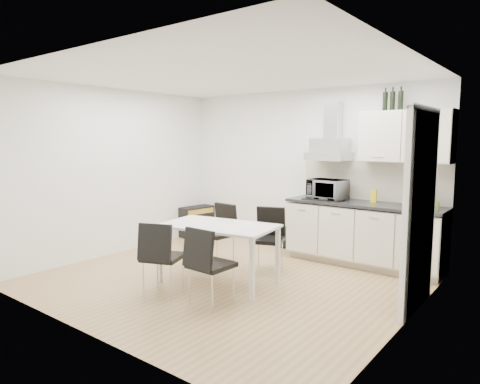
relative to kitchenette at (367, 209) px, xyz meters
The scene contains 15 objects.
ground 2.26m from the kitchenette, 124.36° to the right, with size 4.50×4.50×0.00m, color tan.
wall_back 1.30m from the kitchenette, 167.39° to the left, with size 4.50×0.10×2.60m, color white.
wall_front 3.95m from the kitchenette, 107.62° to the right, with size 4.50×0.10×2.60m, color white.
wall_left 3.88m from the kitchenette, 153.21° to the right, with size 0.10×4.00×2.60m, color white.
wall_right 2.09m from the kitchenette, 58.47° to the right, with size 0.10×4.00×2.60m, color white.
ceiling 2.75m from the kitchenette, 124.36° to the right, with size 4.50×4.50×0.00m, color white.
doorway 1.58m from the kitchenette, 49.16° to the right, with size 0.08×1.04×2.10m, color white.
kitchenette is the anchor object (origin of this frame).
dining_table 2.23m from the kitchenette, 122.66° to the right, with size 1.53×1.02×0.75m.
chair_far_left 2.19m from the kitchenette, 143.39° to the right, with size 0.44×0.50×0.88m, color black, non-canonical shape.
chair_far_right 1.52m from the kitchenette, 130.02° to the right, with size 0.44×0.50×0.88m, color black, non-canonical shape.
chair_near_left 2.99m from the kitchenette, 118.91° to the right, with size 0.44×0.50×0.88m, color black, non-canonical shape.
chair_near_right 2.63m from the kitchenette, 107.30° to the right, with size 0.44×0.50×0.88m, color black, non-canonical shape.
guitar_amp 3.32m from the kitchenette, behind, with size 0.38×0.70×0.56m.
floor_speaker 1.64m from the kitchenette, behind, with size 0.21×0.18×0.34m, color black.
Camera 1 is at (3.43, -4.15, 1.81)m, focal length 32.00 mm.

